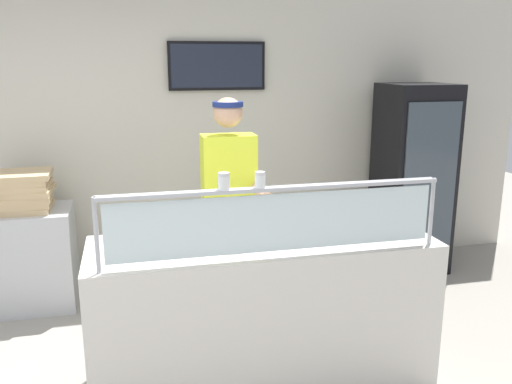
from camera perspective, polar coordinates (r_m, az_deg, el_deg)
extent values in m
plane|color=gray|center=(4.21, -1.55, -14.65)|extent=(12.00, 12.00, 0.00)
cube|color=beige|center=(5.08, -4.88, 6.37)|extent=(6.48, 0.08, 2.70)
cube|color=black|center=(4.98, -4.18, 13.23)|extent=(0.88, 0.04, 0.43)
cube|color=#1E2333|center=(4.96, -4.14, 13.23)|extent=(0.83, 0.01, 0.38)
cube|color=silver|center=(3.43, 0.73, -12.76)|extent=(2.08, 0.69, 0.95)
cylinder|color=#B2B5BC|center=(2.82, -16.63, -4.47)|extent=(0.02, 0.02, 0.40)
cylinder|color=#B2B5BC|center=(3.29, 18.16, -1.99)|extent=(0.02, 0.02, 0.40)
cube|color=silver|center=(2.91, 2.16, -3.28)|extent=(1.82, 0.01, 0.32)
cube|color=#B2B5BC|center=(2.86, 2.20, 0.37)|extent=(1.88, 0.06, 0.02)
cylinder|color=#9EA0A8|center=(3.24, -2.89, -5.15)|extent=(0.46, 0.46, 0.01)
cylinder|color=tan|center=(3.23, -2.89, -4.90)|extent=(0.44, 0.44, 0.02)
cylinder|color=#D65B2D|center=(3.23, -2.90, -4.70)|extent=(0.38, 0.38, 0.01)
cube|color=#ADAFB7|center=(3.21, -2.21, -4.67)|extent=(0.13, 0.29, 0.01)
cylinder|color=white|center=(2.79, -3.43, 0.98)|extent=(0.06, 0.06, 0.07)
cylinder|color=white|center=(2.79, -3.43, 0.76)|extent=(0.05, 0.05, 0.05)
cylinder|color=silver|center=(2.78, -3.44, 1.89)|extent=(0.06, 0.06, 0.02)
cylinder|color=white|center=(2.83, 0.44, 1.14)|extent=(0.06, 0.06, 0.07)
cylinder|color=red|center=(2.83, 0.44, 0.94)|extent=(0.05, 0.05, 0.04)
cylinder|color=silver|center=(2.82, 0.44, 2.00)|extent=(0.05, 0.05, 0.02)
cylinder|color=#23232D|center=(4.03, -4.35, -8.53)|extent=(0.13, 0.13, 0.95)
cylinder|color=#23232D|center=(4.07, -1.26, -8.28)|extent=(0.13, 0.13, 0.95)
cube|color=#D8EA33|center=(3.83, -2.93, 2.03)|extent=(0.38, 0.21, 0.55)
sphere|color=tan|center=(3.77, -3.01, 8.45)|extent=(0.21, 0.21, 0.21)
cylinder|color=navy|center=(3.76, -3.02, 9.32)|extent=(0.21, 0.21, 0.04)
cylinder|color=tan|center=(3.68, 0.48, 0.04)|extent=(0.08, 0.34, 0.08)
cube|color=black|center=(5.37, 16.30, 1.38)|extent=(0.62, 0.59, 1.80)
cube|color=#38424C|center=(5.11, 18.00, 1.04)|extent=(0.52, 0.02, 1.44)
cylinder|color=blue|center=(5.11, 16.00, 1.82)|extent=(0.06, 0.06, 0.20)
cylinder|color=red|center=(5.19, 17.42, 1.89)|extent=(0.06, 0.06, 0.20)
cylinder|color=blue|center=(5.27, 18.80, 1.95)|extent=(0.06, 0.06, 0.20)
cube|color=#B7BABF|center=(4.84, -22.86, -6.52)|extent=(0.70, 0.55, 0.83)
cube|color=tan|center=(4.71, -23.42, -1.53)|extent=(0.42, 0.42, 0.04)
cube|color=tan|center=(4.70, -23.52, -1.00)|extent=(0.43, 0.43, 0.04)
cube|color=tan|center=(4.69, -23.43, -0.46)|extent=(0.43, 0.43, 0.04)
cube|color=tan|center=(4.68, -23.35, 0.08)|extent=(0.43, 0.43, 0.05)
cube|color=tan|center=(4.67, -23.62, 0.60)|extent=(0.42, 0.42, 0.04)
cube|color=tan|center=(4.67, -23.79, 1.13)|extent=(0.43, 0.43, 0.04)
cube|color=tan|center=(4.65, -23.52, 1.69)|extent=(0.42, 0.42, 0.04)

